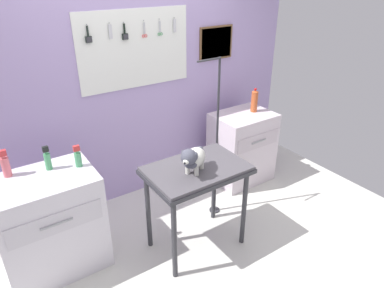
% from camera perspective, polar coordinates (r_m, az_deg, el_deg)
% --- Properties ---
extents(ground, '(4.40, 4.00, 0.04)m').
position_cam_1_polar(ground, '(3.41, 1.84, -17.24)').
color(ground, silver).
extents(rear_wall_panel, '(4.00, 0.11, 2.30)m').
position_cam_1_polar(rear_wall_panel, '(3.76, -9.30, 8.03)').
color(rear_wall_panel, '#AC95CB').
rests_on(rear_wall_panel, ground).
extents(grooming_table, '(0.86, 0.57, 0.84)m').
position_cam_1_polar(grooming_table, '(3.03, 0.75, -5.40)').
color(grooming_table, '#2D2D33').
rests_on(grooming_table, ground).
extents(grooming_arm, '(0.30, 0.11, 1.65)m').
position_cam_1_polar(grooming_arm, '(3.45, 3.91, -0.50)').
color(grooming_arm, '#2D2D33').
rests_on(grooming_arm, ground).
extents(dog, '(0.34, 0.28, 0.26)m').
position_cam_1_polar(dog, '(2.82, 0.16, -2.33)').
color(dog, silver).
rests_on(dog, grooming_table).
extents(counter_left, '(0.80, 0.58, 0.89)m').
position_cam_1_polar(counter_left, '(3.21, -21.87, -11.92)').
color(counter_left, silver).
rests_on(counter_left, ground).
extents(cabinet_right, '(0.68, 0.54, 0.85)m').
position_cam_1_polar(cabinet_right, '(4.25, 8.07, -0.51)').
color(cabinet_right, silver).
rests_on(cabinet_right, ground).
extents(spray_bottle_tall, '(0.05, 0.05, 0.19)m').
position_cam_1_polar(spray_bottle_tall, '(3.00, -18.03, -2.12)').
color(spray_bottle_tall, '#4A9D67').
rests_on(spray_bottle_tall, counter_left).
extents(spray_bottle_short, '(0.06, 0.06, 0.23)m').
position_cam_1_polar(spray_bottle_short, '(3.07, -28.01, -3.05)').
color(spray_bottle_short, '#D9646D').
rests_on(spray_bottle_short, counter_left).
extents(shampoo_bottle, '(0.05, 0.05, 0.21)m').
position_cam_1_polar(shampoo_bottle, '(3.04, -22.39, -2.37)').
color(shampoo_bottle, '#469A61').
rests_on(shampoo_bottle, counter_left).
extents(soda_bottle, '(0.08, 0.08, 0.28)m').
position_cam_1_polar(soda_bottle, '(4.13, 10.10, 6.91)').
color(soda_bottle, '#BB5228').
rests_on(soda_bottle, cabinet_right).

